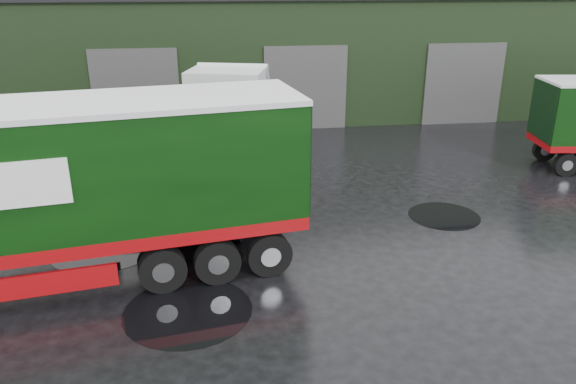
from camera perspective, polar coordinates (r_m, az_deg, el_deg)
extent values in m
plane|color=black|center=(14.85, 2.68, -7.71)|extent=(100.00, 100.00, 0.00)
cube|color=black|center=(33.31, 0.10, 14.16)|extent=(32.00, 12.00, 6.00)
cylinder|color=#1307A8|center=(19.34, 0.94, -0.05)|extent=(0.38, 0.38, 0.29)
cylinder|color=black|center=(13.31, -10.14, -11.80)|extent=(2.96, 2.96, 0.01)
cylinder|color=black|center=(18.52, 15.57, -2.34)|extent=(2.25, 2.25, 0.01)
cylinder|color=black|center=(16.73, -18.05, -5.28)|extent=(3.12, 3.12, 0.01)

